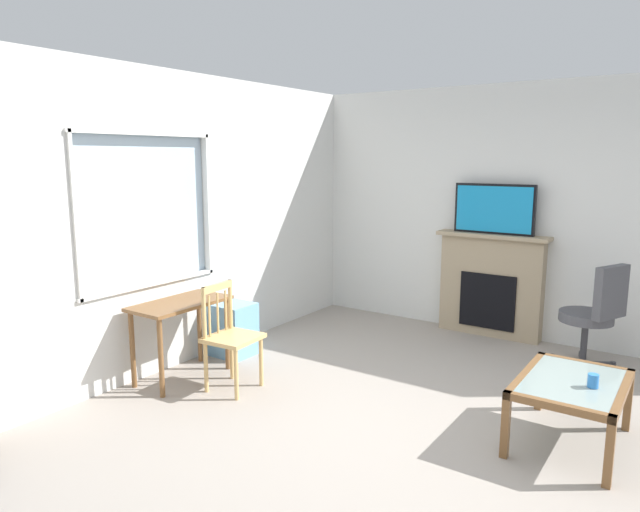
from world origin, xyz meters
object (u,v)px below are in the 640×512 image
at_px(office_chair, 595,311).
at_px(coffee_table, 572,389).
at_px(desk_under_window, 181,315).
at_px(fireplace, 491,285).
at_px(wooden_chair, 230,336).
at_px(sippy_cup, 593,381).
at_px(plastic_drawer_unit, 233,329).
at_px(tv, 494,209).

xyz_separation_m(office_chair, coffee_table, (-1.61, -0.12, -0.16)).
bearing_deg(desk_under_window, fireplace, -33.46).
bearing_deg(fireplace, wooden_chair, 153.92).
relative_size(wooden_chair, office_chair, 0.90).
relative_size(office_chair, sippy_cup, 11.11).
relative_size(plastic_drawer_unit, coffee_table, 0.56).
bearing_deg(plastic_drawer_unit, office_chair, -62.12).
height_order(desk_under_window, tv, tv).
bearing_deg(plastic_drawer_unit, tv, -42.46).
bearing_deg(coffee_table, desk_under_window, 102.57).
height_order(wooden_chair, office_chair, office_chair).
relative_size(desk_under_window, office_chair, 0.87).
bearing_deg(tv, wooden_chair, 153.77).
relative_size(fireplace, coffee_table, 1.29).
bearing_deg(office_chair, tv, 67.30).
height_order(tv, coffee_table, tv).
relative_size(tv, coffee_table, 0.92).
bearing_deg(sippy_cup, tv, 32.88).
height_order(wooden_chair, sippy_cup, wooden_chair).
relative_size(desk_under_window, fireplace, 0.73).
bearing_deg(sippy_cup, office_chair, 8.71).
bearing_deg(tv, desk_under_window, 146.37).
relative_size(tv, sippy_cup, 9.53).
height_order(coffee_table, sippy_cup, sippy_cup).
relative_size(fireplace, office_chair, 1.20).
height_order(fireplace, sippy_cup, fireplace).
distance_m(plastic_drawer_unit, coffee_table, 3.15).
distance_m(plastic_drawer_unit, sippy_cup, 3.29).
distance_m(tv, sippy_cup, 2.70).
distance_m(tv, office_chair, 1.49).
bearing_deg(desk_under_window, office_chair, -52.25).
bearing_deg(plastic_drawer_unit, sippy_cup, -91.21).
distance_m(coffee_table, sippy_cup, 0.18).
xyz_separation_m(plastic_drawer_unit, coffee_table, (-0.01, -3.14, 0.13)).
height_order(desk_under_window, plastic_drawer_unit, desk_under_window).
bearing_deg(wooden_chair, office_chair, -47.81).
xyz_separation_m(plastic_drawer_unit, fireplace, (2.09, -1.89, 0.31)).
bearing_deg(fireplace, coffee_table, -149.27).
distance_m(wooden_chair, coffee_table, 2.65).
bearing_deg(wooden_chair, coffee_table, -76.56).
xyz_separation_m(tv, office_chair, (-0.47, -1.13, -0.85)).
height_order(plastic_drawer_unit, coffee_table, plastic_drawer_unit).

